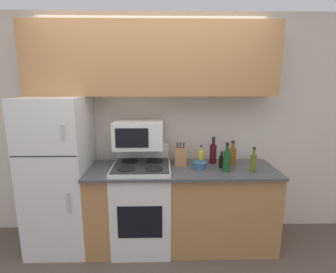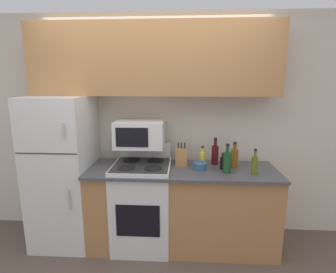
{
  "view_description": "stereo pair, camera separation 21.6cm",
  "coord_description": "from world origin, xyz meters",
  "px_view_note": "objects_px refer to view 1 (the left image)",
  "views": [
    {
      "loc": [
        0.11,
        -2.36,
        1.81
      ],
      "look_at": [
        0.17,
        0.27,
        1.25
      ],
      "focal_mm": 28.0,
      "sensor_mm": 36.0,
      "label": 1
    },
    {
      "loc": [
        0.32,
        -2.36,
        1.81
      ],
      "look_at": [
        0.17,
        0.27,
        1.25
      ],
      "focal_mm": 28.0,
      "sensor_mm": 36.0,
      "label": 2
    }
  ],
  "objects_px": {
    "bowl": "(199,165)",
    "bottle_olive_oil": "(253,162)",
    "bottle_whiskey": "(232,156)",
    "bottle_cooking_spray": "(201,157)",
    "bottle_wine_red": "(213,153)",
    "bottle_wine_green": "(227,160)",
    "knife_block": "(180,156)",
    "refrigerator": "(60,174)",
    "stove": "(142,204)",
    "microwave": "(139,134)",
    "bottle_soy_sauce": "(221,161)"
  },
  "relations": [
    {
      "from": "knife_block",
      "to": "bowl",
      "type": "distance_m",
      "value": 0.23
    },
    {
      "from": "knife_block",
      "to": "bowl",
      "type": "height_order",
      "value": "knife_block"
    },
    {
      "from": "bottle_olive_oil",
      "to": "bottle_whiskey",
      "type": "bearing_deg",
      "value": 128.45
    },
    {
      "from": "bowl",
      "to": "bottle_olive_oil",
      "type": "height_order",
      "value": "bottle_olive_oil"
    },
    {
      "from": "microwave",
      "to": "bottle_cooking_spray",
      "type": "distance_m",
      "value": 0.73
    },
    {
      "from": "knife_block",
      "to": "bottle_cooking_spray",
      "type": "bearing_deg",
      "value": 2.08
    },
    {
      "from": "bottle_whiskey",
      "to": "bottle_cooking_spray",
      "type": "bearing_deg",
      "value": 173.15
    },
    {
      "from": "knife_block",
      "to": "bottle_wine_green",
      "type": "height_order",
      "value": "bottle_wine_green"
    },
    {
      "from": "stove",
      "to": "knife_block",
      "type": "distance_m",
      "value": 0.67
    },
    {
      "from": "microwave",
      "to": "bottle_olive_oil",
      "type": "xyz_separation_m",
      "value": [
        1.18,
        -0.24,
        -0.25
      ]
    },
    {
      "from": "refrigerator",
      "to": "microwave",
      "type": "relative_size",
      "value": 3.18
    },
    {
      "from": "bottle_olive_oil",
      "to": "bottle_soy_sauce",
      "type": "bearing_deg",
      "value": 154.85
    },
    {
      "from": "bottle_whiskey",
      "to": "bottle_soy_sauce",
      "type": "relative_size",
      "value": 1.56
    },
    {
      "from": "refrigerator",
      "to": "bottle_cooking_spray",
      "type": "height_order",
      "value": "refrigerator"
    },
    {
      "from": "knife_block",
      "to": "bottle_wine_red",
      "type": "bearing_deg",
      "value": 9.81
    },
    {
      "from": "stove",
      "to": "bottle_whiskey",
      "type": "distance_m",
      "value": 1.12
    },
    {
      "from": "knife_block",
      "to": "bottle_wine_red",
      "type": "distance_m",
      "value": 0.38
    },
    {
      "from": "knife_block",
      "to": "bottle_whiskey",
      "type": "bearing_deg",
      "value": -3.24
    },
    {
      "from": "stove",
      "to": "knife_block",
      "type": "xyz_separation_m",
      "value": [
        0.42,
        0.11,
        0.52
      ]
    },
    {
      "from": "bottle_wine_green",
      "to": "bottle_wine_red",
      "type": "relative_size",
      "value": 1.0
    },
    {
      "from": "bottle_soy_sauce",
      "to": "bottle_cooking_spray",
      "type": "height_order",
      "value": "bottle_cooking_spray"
    },
    {
      "from": "bottle_cooking_spray",
      "to": "bottle_olive_oil",
      "type": "xyz_separation_m",
      "value": [
        0.5,
        -0.24,
        0.02
      ]
    },
    {
      "from": "bottle_wine_red",
      "to": "bottle_wine_green",
      "type": "bearing_deg",
      "value": -71.86
    },
    {
      "from": "stove",
      "to": "bottle_soy_sauce",
      "type": "distance_m",
      "value": 0.98
    },
    {
      "from": "bottle_whiskey",
      "to": "bottle_cooking_spray",
      "type": "relative_size",
      "value": 1.27
    },
    {
      "from": "bottle_cooking_spray",
      "to": "bottle_olive_oil",
      "type": "distance_m",
      "value": 0.55
    },
    {
      "from": "microwave",
      "to": "knife_block",
      "type": "distance_m",
      "value": 0.52
    },
    {
      "from": "bowl",
      "to": "bottle_wine_red",
      "type": "distance_m",
      "value": 0.26
    },
    {
      "from": "bottle_cooking_spray",
      "to": "knife_block",
      "type": "bearing_deg",
      "value": -177.92
    },
    {
      "from": "refrigerator",
      "to": "bottle_whiskey",
      "type": "relative_size",
      "value": 5.9
    },
    {
      "from": "stove",
      "to": "bottle_olive_oil",
      "type": "height_order",
      "value": "bottle_olive_oil"
    },
    {
      "from": "bottle_wine_green",
      "to": "bottle_olive_oil",
      "type": "distance_m",
      "value": 0.27
    },
    {
      "from": "refrigerator",
      "to": "bowl",
      "type": "distance_m",
      "value": 1.5
    },
    {
      "from": "bottle_wine_red",
      "to": "refrigerator",
      "type": "bearing_deg",
      "value": -175.56
    },
    {
      "from": "bottle_wine_green",
      "to": "bowl",
      "type": "bearing_deg",
      "value": 161.12
    },
    {
      "from": "refrigerator",
      "to": "bowl",
      "type": "relative_size",
      "value": 10.68
    },
    {
      "from": "microwave",
      "to": "bottle_cooking_spray",
      "type": "relative_size",
      "value": 2.36
    },
    {
      "from": "microwave",
      "to": "bottle_olive_oil",
      "type": "height_order",
      "value": "microwave"
    },
    {
      "from": "stove",
      "to": "bowl",
      "type": "relative_size",
      "value": 7.1
    },
    {
      "from": "bottle_wine_red",
      "to": "bottle_soy_sauce",
      "type": "relative_size",
      "value": 1.67
    },
    {
      "from": "refrigerator",
      "to": "knife_block",
      "type": "height_order",
      "value": "refrigerator"
    },
    {
      "from": "bowl",
      "to": "bottle_cooking_spray",
      "type": "height_order",
      "value": "bottle_cooking_spray"
    },
    {
      "from": "refrigerator",
      "to": "stove",
      "type": "xyz_separation_m",
      "value": [
        0.88,
        -0.04,
        -0.34
      ]
    },
    {
      "from": "bottle_wine_red",
      "to": "bottle_cooking_spray",
      "type": "bearing_deg",
      "value": -158.57
    },
    {
      "from": "stove",
      "to": "bottle_wine_red",
      "type": "distance_m",
      "value": 0.97
    },
    {
      "from": "bowl",
      "to": "bottle_wine_red",
      "type": "bearing_deg",
      "value": 45.4
    },
    {
      "from": "bowl",
      "to": "bottle_olive_oil",
      "type": "distance_m",
      "value": 0.55
    },
    {
      "from": "stove",
      "to": "bottle_olive_oil",
      "type": "relative_size",
      "value": 4.23
    },
    {
      "from": "bottle_whiskey",
      "to": "bottle_cooking_spray",
      "type": "xyz_separation_m",
      "value": [
        -0.34,
        0.04,
        -0.02
      ]
    },
    {
      "from": "refrigerator",
      "to": "bottle_wine_green",
      "type": "xyz_separation_m",
      "value": [
        1.76,
        -0.14,
        0.19
      ]
    }
  ]
}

